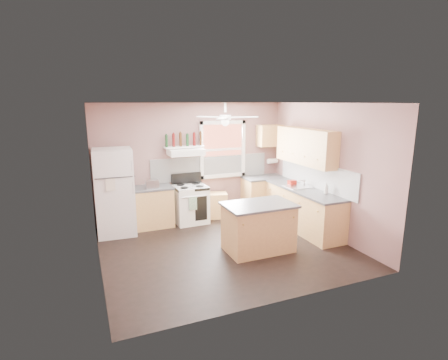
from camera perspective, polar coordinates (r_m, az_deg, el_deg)
name	(u,v)px	position (r m, az deg, el deg)	size (l,w,h in m)	color
floor	(225,247)	(6.80, 0.19, -10.93)	(4.50, 4.50, 0.00)	black
ceiling	(225,103)	(6.23, 0.20, 12.47)	(4.50, 4.50, 0.00)	white
wall_back	(192,161)	(8.25, -5.21, 3.06)	(4.50, 0.05, 2.70)	#825D58
wall_right	(327,169)	(7.53, 16.40, 1.66)	(0.05, 4.00, 2.70)	#825D58
wall_left	(93,190)	(5.92, -20.62, -1.58)	(0.05, 4.00, 2.70)	#825D58
backsplash_back	(211,168)	(8.39, -2.17, 2.05)	(2.90, 0.03, 0.55)	white
backsplash_right	(316,175)	(7.77, 14.72, 0.78)	(0.03, 2.60, 0.55)	white
window_view	(222,149)	(8.42, -0.26, 5.03)	(1.00, 0.02, 1.20)	brown
window_frame	(223,149)	(8.40, -0.19, 5.01)	(1.16, 0.07, 1.36)	white
refrigerator	(115,192)	(7.55, -17.41, -1.89)	(0.76, 0.74, 1.80)	white
base_cabinet_left	(152,208)	(7.91, -11.74, -4.44)	(0.90, 0.60, 0.86)	tan
counter_left	(151,188)	(7.79, -11.89, -1.27)	(0.92, 0.62, 0.04)	#3F3F42
toaster	(152,184)	(7.65, -11.64, -0.68)	(0.28, 0.16, 0.18)	silver
stove	(191,204)	(8.04, -5.47, -3.94)	(0.71, 0.64, 0.86)	white
range_hood	(186,152)	(7.88, -6.26, 4.57)	(0.78, 0.50, 0.14)	white
bottle_shelf	(184,147)	(7.98, -6.52, 5.40)	(0.90, 0.26, 0.03)	white
cart	(215,206)	(8.37, -1.48, -4.26)	(0.56, 0.38, 0.56)	tan
base_cabinet_corner	(264,195)	(8.83, 6.47, -2.44)	(1.00, 0.60, 0.86)	tan
base_cabinet_right	(303,210)	(7.79, 12.73, -4.75)	(0.60, 2.20, 0.86)	tan
counter_corner	(264,177)	(8.72, 6.54, 0.41)	(1.02, 0.62, 0.04)	#3F3F42
counter_right	(303,190)	(7.67, 12.83, -1.55)	(0.62, 2.22, 0.04)	#3F3F42
sink	(298,187)	(7.82, 12.00, -1.11)	(0.55, 0.45, 0.03)	silver
faucet	(304,183)	(7.89, 12.99, -0.47)	(0.03, 0.03, 0.14)	silver
upper_cabinet_right	(305,146)	(7.74, 13.16, 5.36)	(0.33, 1.80, 0.76)	tan
upper_cabinet_corner	(270,136)	(8.77, 7.45, 7.21)	(0.60, 0.33, 0.52)	tan
paper_towel	(272,161)	(8.94, 7.91, 3.10)	(0.12, 0.12, 0.26)	white
island	(258,228)	(6.56, 5.65, -7.83)	(1.20, 0.76, 0.86)	tan
island_top	(259,205)	(6.42, 5.74, -4.06)	(1.28, 0.83, 0.04)	#3F3F42
ceiling_fan_hub	(225,117)	(6.23, 0.20, 10.17)	(0.20, 0.20, 0.08)	white
soap_bottle	(326,188)	(7.32, 16.35, -1.32)	(0.09, 0.09, 0.23)	silver
red_caddy	(292,182)	(7.98, 11.06, -0.39)	(0.18, 0.12, 0.10)	#A2190D
wine_bottles	(184,140)	(7.97, -6.49, 6.54)	(0.86, 0.06, 0.31)	#143819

